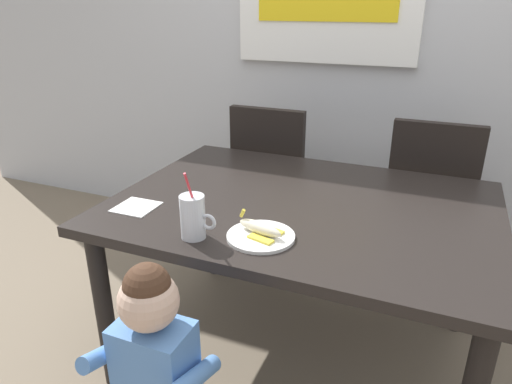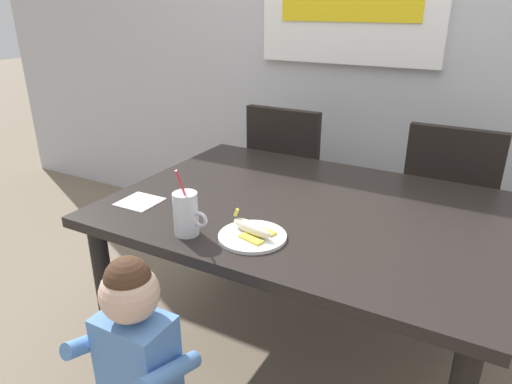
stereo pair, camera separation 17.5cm
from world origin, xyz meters
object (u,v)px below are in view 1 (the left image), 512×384
(toddler_standing, at_px, (155,359))
(peeled_banana, at_px, (260,229))
(dining_table, at_px, (302,222))
(snack_plate, at_px, (261,236))
(milk_cup, at_px, (193,219))
(paper_napkin, at_px, (136,207))
(dining_chair_left, at_px, (274,176))
(dining_chair_right, at_px, (430,197))

(toddler_standing, height_order, peeled_banana, toddler_standing)
(dining_table, relative_size, snack_plate, 6.41)
(milk_cup, xyz_separation_m, paper_napkin, (-0.33, 0.12, -0.06))
(snack_plate, bearing_deg, peeled_banana, 120.64)
(peeled_banana, bearing_deg, paper_napkin, 176.06)
(toddler_standing, relative_size, milk_cup, 3.40)
(snack_plate, bearing_deg, paper_napkin, 175.35)
(milk_cup, height_order, paper_napkin, milk_cup)
(snack_plate, relative_size, peeled_banana, 1.31)
(peeled_banana, height_order, paper_napkin, peeled_banana)
(toddler_standing, relative_size, peeled_banana, 4.77)
(dining_chair_left, xyz_separation_m, paper_napkin, (-0.17, -1.05, 0.21))
(dining_chair_right, relative_size, toddler_standing, 1.15)
(milk_cup, xyz_separation_m, snack_plate, (0.21, 0.08, -0.06))
(milk_cup, relative_size, peeled_banana, 1.40)
(snack_plate, relative_size, paper_napkin, 1.53)
(dining_chair_left, xyz_separation_m, peeled_banana, (0.36, -1.08, 0.24))
(dining_table, bearing_deg, paper_napkin, -152.90)
(dining_table, bearing_deg, toddler_standing, -105.04)
(dining_table, relative_size, dining_chair_left, 1.54)
(dining_table, height_order, peeled_banana, peeled_banana)
(dining_table, bearing_deg, dining_chair_right, 59.56)
(dining_chair_left, height_order, toddler_standing, dining_chair_left)
(dining_chair_left, distance_m, dining_chair_right, 0.86)
(dining_chair_right, bearing_deg, paper_napkin, 45.99)
(dining_table, bearing_deg, dining_chair_left, 118.36)
(toddler_standing, bearing_deg, dining_table, 74.96)
(milk_cup, distance_m, paper_napkin, 0.36)
(toddler_standing, height_order, paper_napkin, toddler_standing)
(paper_napkin, bearing_deg, milk_cup, -20.76)
(dining_chair_left, xyz_separation_m, snack_plate, (0.36, -1.09, 0.21))
(dining_chair_left, xyz_separation_m, toddler_standing, (0.20, -1.51, -0.02))
(dining_chair_left, height_order, milk_cup, milk_cup)
(dining_table, height_order, dining_chair_left, dining_chair_left)
(dining_chair_right, height_order, paper_napkin, dining_chair_right)
(dining_chair_left, bearing_deg, paper_napkin, 80.61)
(dining_table, height_order, toddler_standing, toddler_standing)
(milk_cup, distance_m, snack_plate, 0.23)
(peeled_banana, bearing_deg, toddler_standing, -110.25)
(dining_chair_right, xyz_separation_m, milk_cup, (-0.71, -1.19, 0.27))
(toddler_standing, xyz_separation_m, milk_cup, (-0.05, 0.34, 0.29))
(dining_chair_left, distance_m, milk_cup, 1.21)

